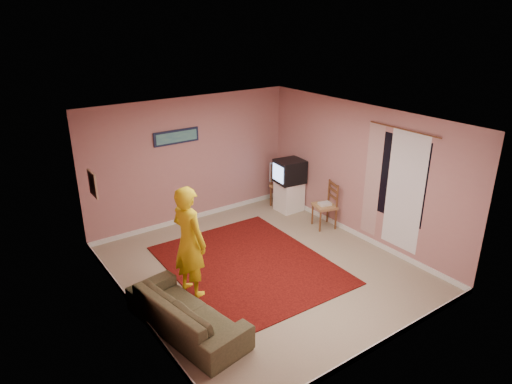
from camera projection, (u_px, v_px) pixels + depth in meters
ground at (263, 269)px, 7.85m from camera, size 5.00×5.00×0.00m
wall_back at (191, 161)px, 9.27m from camera, size 4.50×0.02×2.60m
wall_front at (385, 264)px, 5.48m from camera, size 4.50×0.02×2.60m
wall_left at (129, 236)px, 6.17m from camera, size 0.02×5.00×2.60m
wall_right at (360, 173)px, 8.58m from camera, size 0.02×5.00×2.60m
ceiling at (264, 120)px, 6.89m from camera, size 4.50×5.00×0.02m
baseboard_back at (194, 217)px, 9.73m from camera, size 4.50×0.02×0.10m
baseboard_front at (375, 347)px, 5.94m from camera, size 4.50×0.02×0.10m
baseboard_left at (138, 312)px, 6.63m from camera, size 0.02×5.00×0.10m
baseboard_right at (354, 232)px, 9.04m from camera, size 0.02×5.00×0.10m
window at (399, 179)px, 7.84m from camera, size 0.01×1.10×1.50m
curtain_sheer at (405, 192)px, 7.79m from camera, size 0.01×0.75×2.10m
curtain_floral at (372, 181)px, 8.31m from camera, size 0.01×0.35×2.10m
curtain_rod at (404, 129)px, 7.49m from camera, size 0.02×1.40×0.02m
picture_back at (176, 137)px, 8.88m from camera, size 0.95×0.04×0.28m
picture_left at (93, 184)px, 7.31m from camera, size 0.04×0.38×0.42m
area_rug at (249, 265)px, 7.97m from camera, size 2.59×3.20×0.02m
tv_cabinet at (289, 196)px, 10.06m from camera, size 0.52×0.47×0.66m
crt_tv at (290, 171)px, 9.85m from camera, size 0.64×0.59×0.50m
chair_a at (283, 181)px, 10.15m from camera, size 0.46×0.44×0.54m
dvd_player at (283, 184)px, 10.17m from camera, size 0.43×0.36×0.06m
blue_throw at (278, 171)px, 10.22m from camera, size 0.42×0.05×0.45m
chair_b at (325, 201)px, 9.18m from camera, size 0.51×0.53×0.51m
game_console at (325, 204)px, 9.21m from camera, size 0.27×0.22×0.05m
sofa at (186, 312)px, 6.26m from camera, size 1.08×2.03×0.56m
person at (189, 242)px, 6.88m from camera, size 0.56×0.73×1.79m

